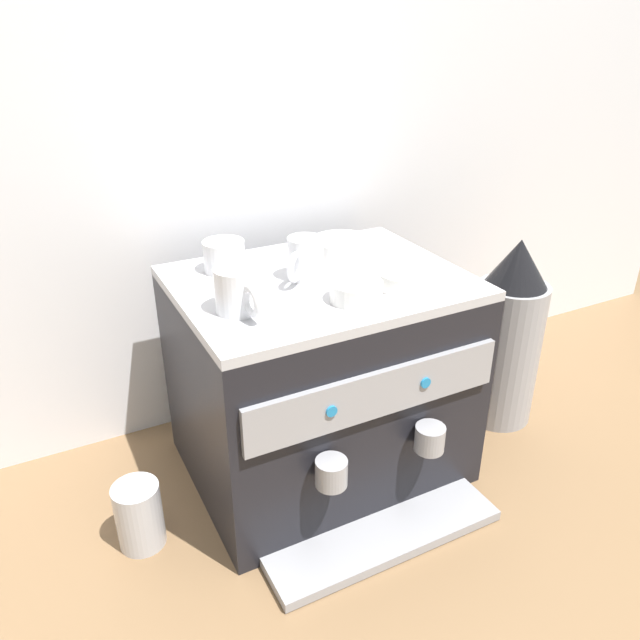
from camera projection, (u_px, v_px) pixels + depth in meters
The scene contains 11 objects.
ground_plane at pixel (320, 461), 1.37m from camera, with size 4.00×4.00×0.00m, color brown.
tiled_backsplash_wall at pixel (255, 174), 1.36m from camera, with size 2.80×0.03×1.14m, color silver.
espresso_machine at pixel (321, 378), 1.26m from camera, with size 0.54×0.53×0.44m.
ceramic_cup_0 at pixel (239, 291), 1.02m from camera, with size 0.08×0.12×0.08m.
ceramic_cup_1 at pixel (224, 255), 1.19m from camera, with size 0.08×0.11×0.06m.
ceramic_cup_2 at pixel (305, 259), 1.15m from camera, with size 0.09×0.09×0.08m.
ceramic_bowl_0 at pixel (405, 279), 1.13m from camera, with size 0.11×0.11×0.03m.
ceramic_bowl_1 at pixel (342, 250), 1.25m from camera, with size 0.12×0.12×0.04m.
ceramic_bowl_2 at pixel (356, 292), 1.07m from camera, with size 0.09×0.09×0.03m.
coffee_grinder at pixel (507, 337), 1.43m from camera, with size 0.16×0.16×0.45m.
milk_pitcher at pixel (139, 515), 1.13m from camera, with size 0.09×0.09×0.13m, color #B7B7BC.
Camera 1 is at (-0.50, -0.96, 0.89)m, focal length 34.65 mm.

